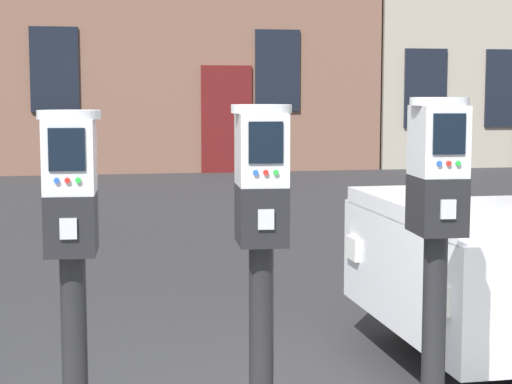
# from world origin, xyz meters

# --- Properties ---
(parking_meter_near_kerb) EXTENTS (0.23, 0.26, 1.39)m
(parking_meter_near_kerb) POSITION_xyz_m (-0.81, -0.18, 1.10)
(parking_meter_near_kerb) COLOR black
(parking_meter_near_kerb) RESTS_ON sidewalk_slab
(parking_meter_twin_adjacent) EXTENTS (0.23, 0.26, 1.40)m
(parking_meter_twin_adjacent) POSITION_xyz_m (-0.14, -0.18, 1.11)
(parking_meter_twin_adjacent) COLOR black
(parking_meter_twin_adjacent) RESTS_ON sidewalk_slab
(parking_meter_end_of_row) EXTENTS (0.23, 0.26, 1.43)m
(parking_meter_end_of_row) POSITION_xyz_m (0.53, -0.18, 1.12)
(parking_meter_end_of_row) COLOR black
(parking_meter_end_of_row) RESTS_ON sidewalk_slab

